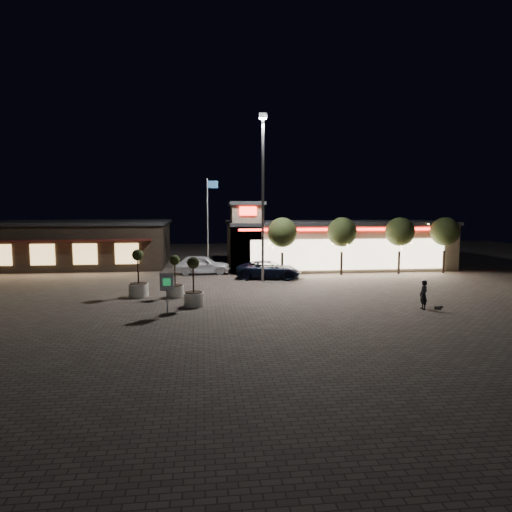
{
  "coord_description": "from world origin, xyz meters",
  "views": [
    {
      "loc": [
        -2.47,
        -25.49,
        5.65
      ],
      "look_at": [
        1.25,
        6.0,
        2.22
      ],
      "focal_mm": 32.0,
      "sensor_mm": 36.0,
      "label": 1
    }
  ],
  "objects": [
    {
      "name": "flagpole",
      "position": [
        -1.9,
        13.0,
        4.74
      ],
      "size": [
        0.95,
        0.1,
        8.0
      ],
      "color": "white",
      "rests_on": "ground"
    },
    {
      "name": "dog",
      "position": [
        10.16,
        -2.71,
        0.24
      ],
      "size": [
        0.45,
        0.23,
        0.24
      ],
      "color": "#59514C",
      "rests_on": "ground"
    },
    {
      "name": "planter_mid",
      "position": [
        -3.0,
        0.39,
        0.87
      ],
      "size": [
        1.15,
        1.15,
        2.82
      ],
      "color": "silver",
      "rests_on": "ground"
    },
    {
      "name": "pedestrian",
      "position": [
        9.63,
        -1.98,
        0.81
      ],
      "size": [
        0.4,
        0.6,
        1.62
      ],
      "primitive_type": "imported",
      "rotation": [
        0.0,
        0.0,
        -1.55
      ],
      "color": "black",
      "rests_on": "ground"
    },
    {
      "name": "string_tree_d",
      "position": [
        18.0,
        11.0,
        3.56
      ],
      "size": [
        2.42,
        2.42,
        4.79
      ],
      "color": "#332319",
      "rests_on": "ground"
    },
    {
      "name": "white_sedan",
      "position": [
        -2.55,
        12.84,
        0.82
      ],
      "size": [
        4.86,
        2.1,
        1.63
      ],
      "primitive_type": "imported",
      "rotation": [
        0.0,
        0.0,
        1.53
      ],
      "color": "white",
      "rests_on": "ground"
    },
    {
      "name": "string_tree_a",
      "position": [
        4.0,
        11.0,
        3.56
      ],
      "size": [
        2.42,
        2.42,
        4.79
      ],
      "color": "#332319",
      "rests_on": "ground"
    },
    {
      "name": "floodlight_pole",
      "position": [
        2.0,
        8.0,
        7.02
      ],
      "size": [
        0.6,
        0.4,
        12.38
      ],
      "color": "gray",
      "rests_on": "ground"
    },
    {
      "name": "planter_right",
      "position": [
        -4.2,
        3.15,
        0.82
      ],
      "size": [
        1.08,
        1.08,
        2.66
      ],
      "color": "silver",
      "rests_on": "ground"
    },
    {
      "name": "string_tree_c",
      "position": [
        14.0,
        11.0,
        3.56
      ],
      "size": [
        2.42,
        2.42,
        4.79
      ],
      "color": "#332319",
      "rests_on": "ground"
    },
    {
      "name": "retail_building",
      "position": [
        9.51,
        15.82,
        2.21
      ],
      "size": [
        20.4,
        8.4,
        6.1
      ],
      "color": "tan",
      "rests_on": "ground"
    },
    {
      "name": "valet_sign",
      "position": [
        -4.35,
        -1.47,
        1.54
      ],
      "size": [
        0.73,
        0.13,
        2.2
      ],
      "color": "gray",
      "rests_on": "ground"
    },
    {
      "name": "string_tree_b",
      "position": [
        9.0,
        11.0,
        3.56
      ],
      "size": [
        2.42,
        2.42,
        4.79
      ],
      "color": "#332319",
      "rests_on": "ground"
    },
    {
      "name": "restaurant_building",
      "position": [
        -14.0,
        19.97,
        2.16
      ],
      "size": [
        16.4,
        11.0,
        4.3
      ],
      "color": "#382D23",
      "rests_on": "ground"
    },
    {
      "name": "pickup_truck",
      "position": [
        2.74,
        9.79,
        0.71
      ],
      "size": [
        5.47,
        3.34,
        1.42
      ],
      "primitive_type": "imported",
      "rotation": [
        0.0,
        0.0,
        1.36
      ],
      "color": "black",
      "rests_on": "ground"
    },
    {
      "name": "ground",
      "position": [
        0.0,
        0.0,
        0.0
      ],
      "size": [
        90.0,
        90.0,
        0.0
      ],
      "primitive_type": "plane",
      "color": "#655C52",
      "rests_on": "ground"
    },
    {
      "name": "planter_left",
      "position": [
        -6.5,
        3.51,
        0.93
      ],
      "size": [
        1.22,
        1.22,
        3.01
      ],
      "color": "silver",
      "rests_on": "ground"
    }
  ]
}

